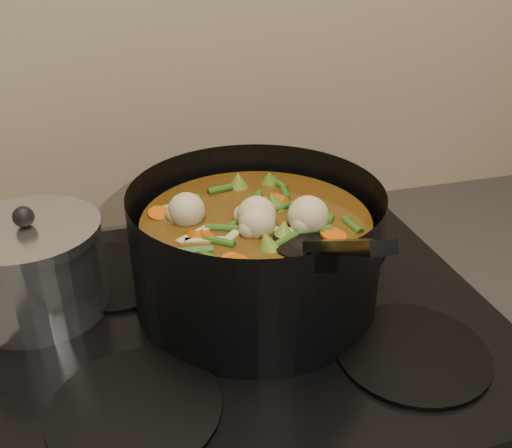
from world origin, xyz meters
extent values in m
cube|color=black|center=(0.00, 1.93, 0.89)|extent=(2.64, 0.64, 0.05)
cube|color=black|center=(0.00, 1.93, 0.92)|extent=(0.62, 0.54, 0.02)
cylinder|color=black|center=(-0.16, 1.80, 0.93)|extent=(0.18, 0.18, 0.01)
cylinder|color=black|center=(0.16, 1.80, 0.93)|extent=(0.18, 0.18, 0.01)
cylinder|color=black|center=(-0.16, 2.06, 0.93)|extent=(0.18, 0.18, 0.01)
cylinder|color=black|center=(0.16, 2.06, 0.93)|extent=(0.18, 0.18, 0.01)
cylinder|color=black|center=(0.02, 1.96, 1.01)|extent=(0.39, 0.39, 0.16)
cylinder|color=black|center=(0.02, 1.96, 0.94)|extent=(0.31, 0.31, 0.01)
cylinder|color=#57350F|center=(0.02, 1.96, 1.00)|extent=(0.29, 0.29, 0.11)
cylinder|color=#D9620A|center=(0.06, 1.96, 1.05)|extent=(0.03, 0.03, 0.03)
cylinder|color=#D9620A|center=(0.06, 2.02, 1.05)|extent=(0.04, 0.04, 0.03)
cylinder|color=#D9620A|center=(-0.02, 2.06, 1.05)|extent=(0.04, 0.04, 0.03)
cylinder|color=#D9620A|center=(-0.04, 1.98, 1.05)|extent=(0.03, 0.04, 0.03)
cylinder|color=#D9620A|center=(-0.06, 1.91, 1.05)|extent=(0.04, 0.04, 0.03)
cylinder|color=#D9620A|center=(0.02, 1.92, 1.05)|extent=(0.04, 0.04, 0.03)
cylinder|color=#D9620A|center=(0.08, 1.91, 1.05)|extent=(0.04, 0.04, 0.03)
cylinder|color=#D9620A|center=(0.12, 1.99, 1.05)|extent=(0.04, 0.03, 0.03)
cylinder|color=#D9620A|center=(0.03, 2.02, 1.05)|extent=(0.04, 0.04, 0.03)
cylinder|color=#D9620A|center=(-0.04, 2.03, 1.05)|extent=(0.04, 0.04, 0.03)
cylinder|color=#D9620A|center=(-0.03, 1.96, 1.05)|extent=(0.03, 0.03, 0.03)
sphere|color=#C9BB8E|center=(0.08, 1.96, 1.06)|extent=(0.04, 0.04, 0.04)
sphere|color=#C9BB8E|center=(-0.01, 2.02, 1.06)|extent=(0.04, 0.04, 0.04)
sphere|color=#C9BB8E|center=(-0.03, 1.91, 1.06)|extent=(0.04, 0.04, 0.04)
sphere|color=#C9BB8E|center=(0.08, 1.93, 1.06)|extent=(0.04, 0.04, 0.04)
cone|color=olive|center=(-0.06, 1.90, 1.06)|extent=(0.04, 0.04, 0.04)
cone|color=olive|center=(0.05, 1.87, 1.06)|extent=(0.04, 0.04, 0.04)
cone|color=olive|center=(0.11, 1.96, 1.06)|extent=(0.04, 0.04, 0.04)
cone|color=olive|center=(0.04, 2.05, 1.06)|extent=(0.04, 0.04, 0.04)
cone|color=olive|center=(-0.06, 2.01, 1.06)|extent=(0.04, 0.04, 0.04)
cone|color=olive|center=(-0.05, 1.90, 1.06)|extent=(0.04, 0.04, 0.04)
cone|color=olive|center=(0.05, 1.88, 1.06)|extent=(0.04, 0.04, 0.04)
cylinder|color=#38601C|center=(0.05, 1.99, 1.05)|extent=(0.01, 0.04, 0.01)
cylinder|color=#38601C|center=(0.02, 2.07, 1.05)|extent=(0.04, 0.03, 0.01)
cylinder|color=#38601C|center=(-0.04, 2.03, 1.05)|extent=(0.04, 0.02, 0.01)
cylinder|color=#38601C|center=(-0.05, 1.97, 1.05)|extent=(0.03, 0.04, 0.01)
cylinder|color=#38601C|center=(-0.02, 1.93, 1.05)|extent=(0.03, 0.04, 0.01)
cylinder|color=#38601C|center=(0.00, 1.85, 1.05)|extent=(0.04, 0.02, 0.01)
cylinder|color=#38601C|center=(0.07, 1.89, 1.05)|extent=(0.04, 0.03, 0.01)
cylinder|color=#38601C|center=(0.08, 1.95, 1.05)|extent=(0.01, 0.04, 0.01)
cylinder|color=#38601C|center=(0.06, 1.99, 1.05)|extent=(0.04, 0.03, 0.01)
cylinder|color=#38601C|center=(0.04, 2.07, 1.05)|extent=(0.04, 0.02, 0.01)
cylinder|color=#38601C|center=(-0.03, 2.04, 1.05)|extent=(0.03, 0.04, 0.01)
cylinder|color=#38601C|center=(-0.05, 1.98, 1.05)|extent=(0.03, 0.04, 0.01)
cylinder|color=#38601C|center=(-0.03, 1.94, 1.05)|extent=(0.04, 0.02, 0.01)
cylinder|color=#38601C|center=(-0.02, 1.86, 1.05)|extent=(0.04, 0.04, 0.01)
cylinder|color=#38601C|center=(0.05, 1.88, 1.05)|extent=(0.01, 0.04, 0.01)
cylinder|color=#38601C|center=(0.08, 1.94, 1.05)|extent=(0.04, 0.03, 0.01)
cube|color=tan|center=(-0.06, 1.95, 1.05)|extent=(0.05, 0.01, 0.00)
cube|color=tan|center=(0.03, 1.88, 1.05)|extent=(0.02, 0.05, 0.00)
cube|color=tan|center=(0.09, 1.98, 1.05)|extent=(0.05, 0.03, 0.00)
cube|color=tan|center=(-0.01, 2.04, 1.05)|extent=(0.04, 0.04, 0.00)
cube|color=tan|center=(-0.06, 1.93, 1.05)|extent=(0.03, 0.05, 0.00)
ellipsoid|color=black|center=(0.05, 1.89, 1.05)|extent=(0.10, 0.11, 0.01)
cube|color=black|center=(0.05, 1.78, 1.11)|extent=(0.04, 0.19, 0.12)
cylinder|color=silver|center=(-0.26, 2.01, 0.98)|extent=(0.17, 0.17, 0.11)
cylinder|color=silver|center=(-0.26, 2.01, 1.04)|extent=(0.18, 0.18, 0.01)
sphere|color=black|center=(-0.26, 2.01, 1.06)|extent=(0.03, 0.03, 0.03)
camera|label=1|loc=(-0.16, 1.36, 1.38)|focal=40.00mm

